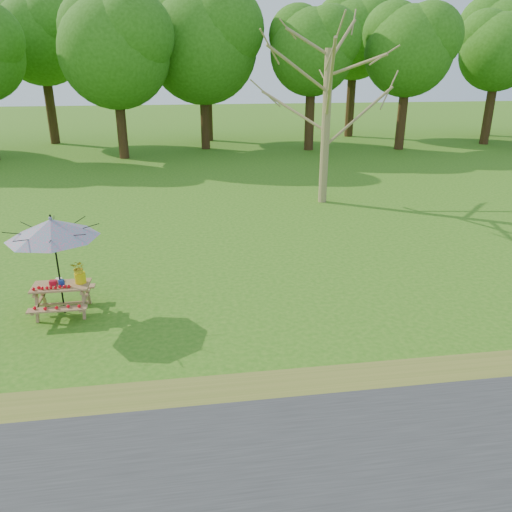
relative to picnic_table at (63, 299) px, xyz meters
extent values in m
plane|color=#2C6813|center=(4.72, -0.66, -0.33)|extent=(120.00, 120.00, 0.00)
cube|color=#2E2E31|center=(4.72, -5.66, -0.32)|extent=(120.00, 4.00, 0.01)
cube|color=olive|center=(4.72, -3.46, -0.32)|extent=(120.00, 1.20, 0.01)
cylinder|color=#8E764D|center=(8.17, 8.35, 2.50)|extent=(0.39, 0.39, 5.66)
cube|color=#9B6646|center=(0.00, 0.00, 0.32)|extent=(1.20, 0.62, 0.04)
cube|color=#9B6646|center=(0.00, -0.55, 0.03)|extent=(1.20, 0.22, 0.04)
cube|color=#9B6646|center=(0.00, 0.55, 0.03)|extent=(1.20, 0.22, 0.04)
cylinder|color=black|center=(0.00, 0.00, 0.80)|extent=(0.04, 0.04, 2.25)
cone|color=teal|center=(0.00, 0.00, 1.62)|extent=(2.20, 2.20, 0.41)
sphere|color=teal|center=(0.00, 0.00, 1.85)|extent=(0.08, 0.08, 0.08)
cube|color=red|center=(-0.16, 0.04, 0.39)|extent=(0.14, 0.12, 0.10)
cylinder|color=#13319B|center=(0.03, -0.04, 0.41)|extent=(0.13, 0.13, 0.13)
cube|color=white|center=(-0.08, 0.20, 0.38)|extent=(0.13, 0.13, 0.07)
cylinder|color=yellow|center=(0.41, 0.06, 0.46)|extent=(0.24, 0.24, 0.24)
imported|color=yellow|center=(0.41, 0.06, 0.69)|extent=(0.38, 0.35, 0.35)
camera|label=1|loc=(2.75, -10.33, 4.82)|focal=35.00mm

